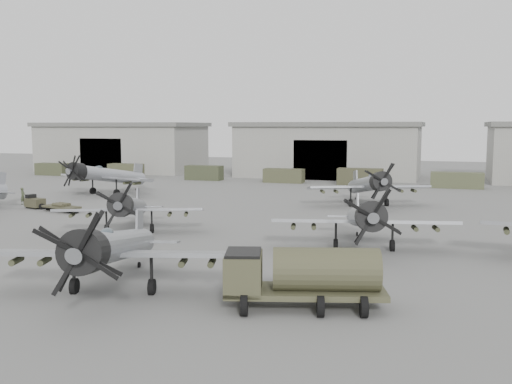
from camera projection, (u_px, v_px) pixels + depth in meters
ground at (123, 264)px, 33.58m from camera, size 220.00×220.00×0.00m
hangar_left at (122, 147)px, 103.39m from camera, size 29.00×14.80×8.70m
hangar_center at (329, 149)px, 91.48m from camera, size 29.00×14.80×8.70m
support_truck_0 at (52, 169)px, 94.38m from camera, size 5.41×2.20×1.98m
support_truck_1 at (126, 171)px, 90.01m from camera, size 5.43×2.20×2.17m
support_truck_2 at (204, 173)px, 85.80m from camera, size 5.54×2.20×2.18m
support_truck_3 at (284, 176)px, 81.90m from camera, size 5.74×2.20×1.99m
support_truck_4 at (360, 177)px, 78.46m from camera, size 6.12×2.20×2.29m
support_truck_5 at (457, 180)px, 74.52m from camera, size 6.61×2.20×2.07m
aircraft_near_1 at (111, 248)px, 27.19m from camera, size 12.60×11.34×5.03m
aircraft_mid_1 at (129, 207)px, 42.92m from camera, size 11.11×10.04×4.50m
aircraft_mid_2 at (365, 217)px, 36.84m from camera, size 12.17×10.96×4.84m
aircraft_far_0 at (103, 175)px, 66.87m from camera, size 13.12×11.81×5.22m
aircraft_far_1 at (369, 184)px, 57.35m from camera, size 12.15×11.00×4.95m
fuel_tanker at (303, 274)px, 25.24m from camera, size 7.48×4.61×2.74m
tug_trailer at (45, 204)px, 55.32m from camera, size 7.06×3.06×1.40m
ground_crew at (23, 196)px, 59.04m from camera, size 0.52×0.70×1.74m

